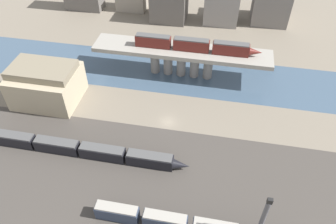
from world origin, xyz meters
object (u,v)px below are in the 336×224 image
object	(u,v)px
train_on_bridge	(195,45)
train_yard_mid	(85,150)
signal_tower	(261,222)
warehouse_building	(46,84)

from	to	relation	value
train_on_bridge	train_yard_mid	size ratio (longest dim) A/B	0.75
train_yard_mid	train_on_bridge	bearing A→B (deg)	59.60
train_yard_mid	signal_tower	xyz separation A→B (m)	(43.96, -15.94, 6.25)
train_on_bridge	warehouse_building	distance (m)	47.91
train_on_bridge	train_yard_mid	xyz separation A→B (m)	(-23.47, -40.01, -10.23)
train_on_bridge	warehouse_building	xyz separation A→B (m)	(-42.91, -20.36, -6.22)
warehouse_building	train_yard_mid	bearing A→B (deg)	-45.31
train_yard_mid	warehouse_building	bearing A→B (deg)	134.69
train_on_bridge	signal_tower	xyz separation A→B (m)	(20.49, -55.95, -3.98)
train_yard_mid	warehouse_building	xyz separation A→B (m)	(-19.44, 19.65, 4.01)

